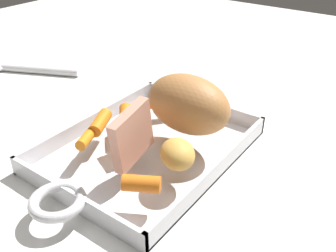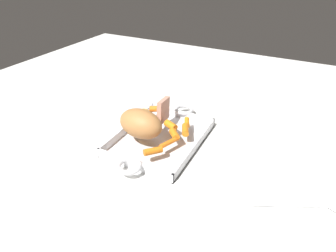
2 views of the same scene
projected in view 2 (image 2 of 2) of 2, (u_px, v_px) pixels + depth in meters
name	position (u px, v px, depth m)	size (l,w,h in m)	color
ground_plane	(161.00, 140.00, 0.90)	(2.06, 2.06, 0.00)	silver
roasting_dish	(161.00, 138.00, 0.89)	(0.42, 0.25, 0.03)	silver
pork_roast	(141.00, 124.00, 0.83)	(0.14, 0.09, 0.09)	#B17440
roast_slice_outer	(163.00, 111.00, 0.92)	(0.01, 0.08, 0.08)	tan
baby_carrot_center_right	(185.00, 130.00, 0.87)	(0.02, 0.02, 0.05)	orange
baby_carrot_northwest	(171.00, 125.00, 0.89)	(0.02, 0.02, 0.04)	orange
baby_carrot_southeast	(174.00, 134.00, 0.85)	(0.02, 0.02, 0.05)	orange
baby_carrot_center_left	(169.00, 142.00, 0.82)	(0.01, 0.01, 0.07)	orange
baby_carrot_southwest	(187.00, 123.00, 0.91)	(0.02, 0.02, 0.04)	orange
baby_carrot_short	(153.00, 151.00, 0.78)	(0.02, 0.02, 0.05)	orange
baby_carrot_northeast	(156.00, 109.00, 0.98)	(0.02, 0.02, 0.05)	orange
potato_corner	(144.00, 115.00, 0.93)	(0.06, 0.05, 0.04)	gold
serving_spoon	(312.00, 204.00, 0.66)	(0.13, 0.23, 0.02)	white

